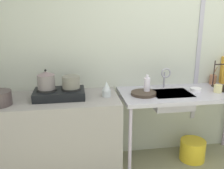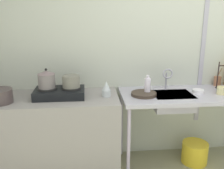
{
  "view_description": "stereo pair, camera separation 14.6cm",
  "coord_description": "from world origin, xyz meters",
  "px_view_note": "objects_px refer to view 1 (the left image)",
  "views": [
    {
      "loc": [
        -1.35,
        -1.13,
        1.68
      ],
      "look_at": [
        -0.97,
        1.33,
        0.98
      ],
      "focal_mm": 40.11,
      "sensor_mm": 36.0,
      "label": 1
    },
    {
      "loc": [
        -1.21,
        -1.15,
        1.68
      ],
      "look_at": [
        -0.97,
        1.33,
        0.98
      ],
      "focal_mm": 40.11,
      "sensor_mm": 36.0,
      "label": 2
    }
  ],
  "objects_px": {
    "bottle_by_sink": "(147,85)",
    "small_bowl_on_drainboard": "(196,90)",
    "pot_on_right_burner": "(71,82)",
    "frying_pan": "(143,93)",
    "percolator": "(106,89)",
    "bucket_on_floor": "(192,150)",
    "sink_basin": "(171,100)",
    "cup_by_rack": "(218,89)",
    "pot_on_left_burner": "(46,80)",
    "utensil_jar": "(213,79)",
    "faucet": "(166,75)",
    "stove": "(59,93)"
  },
  "relations": [
    {
      "from": "pot_on_right_burner",
      "to": "cup_by_rack",
      "type": "xyz_separation_m",
      "value": [
        1.57,
        -0.07,
        -0.12
      ]
    },
    {
      "from": "stove",
      "to": "cup_by_rack",
      "type": "height_order",
      "value": "stove"
    },
    {
      "from": "bottle_by_sink",
      "to": "small_bowl_on_drainboard",
      "type": "bearing_deg",
      "value": 0.16
    },
    {
      "from": "percolator",
      "to": "sink_basin",
      "type": "bearing_deg",
      "value": 0.59
    },
    {
      "from": "sink_basin",
      "to": "cup_by_rack",
      "type": "xyz_separation_m",
      "value": [
        0.51,
        -0.05,
        0.12
      ]
    },
    {
      "from": "sink_basin",
      "to": "faucet",
      "type": "bearing_deg",
      "value": 96.07
    },
    {
      "from": "sink_basin",
      "to": "small_bowl_on_drainboard",
      "type": "height_order",
      "value": "small_bowl_on_drainboard"
    },
    {
      "from": "bottle_by_sink",
      "to": "bucket_on_floor",
      "type": "xyz_separation_m",
      "value": [
        0.59,
        0.01,
        -0.83
      ]
    },
    {
      "from": "stove",
      "to": "bucket_on_floor",
      "type": "distance_m",
      "value": 1.7
    },
    {
      "from": "pot_on_right_burner",
      "to": "frying_pan",
      "type": "xyz_separation_m",
      "value": [
        0.75,
        -0.03,
        -0.15
      ]
    },
    {
      "from": "small_bowl_on_drainboard",
      "to": "utensil_jar",
      "type": "distance_m",
      "value": 0.42
    },
    {
      "from": "pot_on_right_burner",
      "to": "small_bowl_on_drainboard",
      "type": "height_order",
      "value": "pot_on_right_burner"
    },
    {
      "from": "sink_basin",
      "to": "cup_by_rack",
      "type": "distance_m",
      "value": 0.52
    },
    {
      "from": "pot_on_left_burner",
      "to": "percolator",
      "type": "relative_size",
      "value": 1.25
    },
    {
      "from": "stove",
      "to": "small_bowl_on_drainboard",
      "type": "relative_size",
      "value": 4.17
    },
    {
      "from": "percolator",
      "to": "bottle_by_sink",
      "type": "bearing_deg",
      "value": 3.64
    },
    {
      "from": "frying_pan",
      "to": "utensil_jar",
      "type": "height_order",
      "value": "utensil_jar"
    },
    {
      "from": "bucket_on_floor",
      "to": "pot_on_left_burner",
      "type": "bearing_deg",
      "value": -179.59
    },
    {
      "from": "percolator",
      "to": "bucket_on_floor",
      "type": "distance_m",
      "value": 1.31
    },
    {
      "from": "cup_by_rack",
      "to": "bottle_by_sink",
      "type": "xyz_separation_m",
      "value": [
        -0.78,
        0.07,
        0.05
      ]
    },
    {
      "from": "bottle_by_sink",
      "to": "percolator",
      "type": "bearing_deg",
      "value": -176.36
    },
    {
      "from": "stove",
      "to": "cup_by_rack",
      "type": "distance_m",
      "value": 1.69
    },
    {
      "from": "small_bowl_on_drainboard",
      "to": "bucket_on_floor",
      "type": "relative_size",
      "value": 0.41
    },
    {
      "from": "sink_basin",
      "to": "small_bowl_on_drainboard",
      "type": "xyz_separation_m",
      "value": [
        0.29,
        0.02,
        0.1
      ]
    },
    {
      "from": "pot_on_left_burner",
      "to": "percolator",
      "type": "distance_m",
      "value": 0.61
    },
    {
      "from": "pot_on_left_burner",
      "to": "bucket_on_floor",
      "type": "relative_size",
      "value": 0.68
    },
    {
      "from": "utensil_jar",
      "to": "faucet",
      "type": "bearing_deg",
      "value": -170.58
    },
    {
      "from": "stove",
      "to": "sink_basin",
      "type": "height_order",
      "value": "stove"
    },
    {
      "from": "bottle_by_sink",
      "to": "pot_on_left_burner",
      "type": "bearing_deg",
      "value": -179.83
    },
    {
      "from": "pot_on_right_burner",
      "to": "utensil_jar",
      "type": "distance_m",
      "value": 1.71
    },
    {
      "from": "pot_on_left_burner",
      "to": "utensil_jar",
      "type": "height_order",
      "value": "pot_on_left_burner"
    },
    {
      "from": "bucket_on_floor",
      "to": "faucet",
      "type": "bearing_deg",
      "value": 158.57
    },
    {
      "from": "pot_on_right_burner",
      "to": "frying_pan",
      "type": "height_order",
      "value": "pot_on_right_burner"
    },
    {
      "from": "sink_basin",
      "to": "bucket_on_floor",
      "type": "height_order",
      "value": "sink_basin"
    },
    {
      "from": "pot_on_left_burner",
      "to": "bucket_on_floor",
      "type": "height_order",
      "value": "pot_on_left_burner"
    },
    {
      "from": "cup_by_rack",
      "to": "small_bowl_on_drainboard",
      "type": "distance_m",
      "value": 0.23
    },
    {
      "from": "pot_on_right_burner",
      "to": "bottle_by_sink",
      "type": "distance_m",
      "value": 0.8
    },
    {
      "from": "percolator",
      "to": "small_bowl_on_drainboard",
      "type": "height_order",
      "value": "percolator"
    },
    {
      "from": "stove",
      "to": "bucket_on_floor",
      "type": "relative_size",
      "value": 1.71
    },
    {
      "from": "faucet",
      "to": "utensil_jar",
      "type": "xyz_separation_m",
      "value": [
        0.65,
        0.11,
        -0.11
      ]
    },
    {
      "from": "sink_basin",
      "to": "faucet",
      "type": "relative_size",
      "value": 1.7
    },
    {
      "from": "percolator",
      "to": "bottle_by_sink",
      "type": "height_order",
      "value": "bottle_by_sink"
    },
    {
      "from": "percolator",
      "to": "utensil_jar",
      "type": "xyz_separation_m",
      "value": [
        1.34,
        0.28,
        -0.02
      ]
    },
    {
      "from": "stove",
      "to": "utensil_jar",
      "type": "xyz_separation_m",
      "value": [
        1.81,
        0.25,
        0.01
      ]
    },
    {
      "from": "frying_pan",
      "to": "bucket_on_floor",
      "type": "xyz_separation_m",
      "value": [
        0.64,
        0.04,
        -0.75
      ]
    },
    {
      "from": "pot_on_right_burner",
      "to": "bucket_on_floor",
      "type": "relative_size",
      "value": 0.6
    },
    {
      "from": "pot_on_right_burner",
      "to": "utensil_jar",
      "type": "relative_size",
      "value": 0.83
    },
    {
      "from": "small_bowl_on_drainboard",
      "to": "bottle_by_sink",
      "type": "bearing_deg",
      "value": -179.84
    },
    {
      "from": "pot_on_left_burner",
      "to": "bottle_by_sink",
      "type": "relative_size",
      "value": 0.96
    },
    {
      "from": "frying_pan",
      "to": "bucket_on_floor",
      "type": "distance_m",
      "value": 0.98
    }
  ]
}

